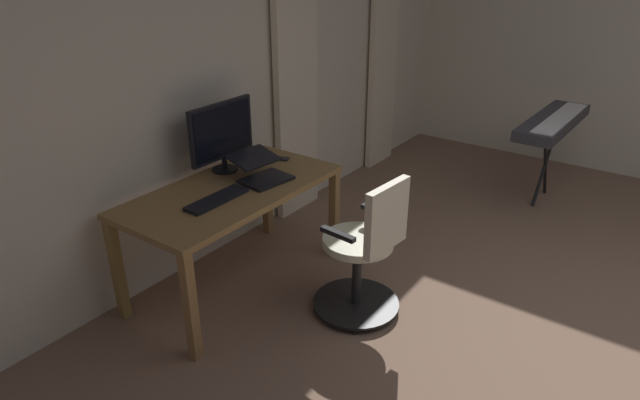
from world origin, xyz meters
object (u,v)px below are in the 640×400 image
Objects in this scene: desk at (233,200)px; laptop at (261,171)px; office_chair at (365,254)px; computer_keyboard at (217,199)px; piano_keyboard at (553,123)px; computer_monitor at (222,133)px; cell_phone_face_up at (279,158)px.

laptop reaches higher than desk.
laptop is at bearing 95.85° from office_chair.
computer_keyboard reaches higher than desk.
piano_keyboard reaches higher than desk.
piano_keyboard is (-2.85, 1.24, -0.01)m from computer_keyboard.
computer_monitor reaches higher than cell_phone_face_up.
cell_phone_face_up is at bearing 156.55° from computer_monitor.
piano_keyboard is at bearing 147.53° from computer_monitor.
computer_monitor is at bearing -140.71° from computer_keyboard.
cell_phone_face_up is (-0.57, -0.08, 0.09)m from desk.
computer_monitor is 0.45× the size of piano_keyboard.
cell_phone_face_up is (-0.78, -0.15, -0.01)m from computer_keyboard.
desk is 0.48m from computer_monitor.
piano_keyboard is (-2.42, 0.44, 0.30)m from office_chair.
desk is at bearing -25.10° from piano_keyboard.
desk is at bearing 52.78° from computer_monitor.
computer_monitor is 0.38m from laptop.
computer_monitor is (-0.19, -0.25, 0.36)m from desk.
computer_monitor is 3.86× the size of cell_phone_face_up.
computer_keyboard is 0.36× the size of piano_keyboard.
computer_keyboard is (0.43, -0.81, 0.31)m from office_chair.
laptop is at bearing -25.90° from piano_keyboard.
laptop is at bearing 2.31° from cell_phone_face_up.
office_chair is at bearing 104.46° from desk.
computer_keyboard is at bearing 19.24° from desk.
piano_keyboard is at bearing 156.40° from computer_keyboard.
cell_phone_face_up is at bearing -168.89° from computer_keyboard.
laptop reaches higher than piano_keyboard.
computer_keyboard is at bearing -8.95° from cell_phone_face_up.
office_chair reaches higher than computer_keyboard.
cell_phone_face_up is at bearing -149.97° from laptop.
desk is 3.80× the size of laptop.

